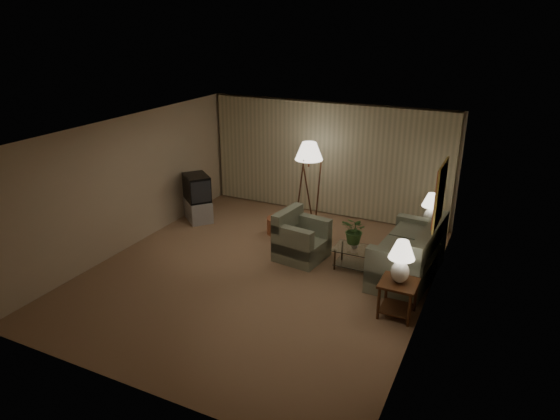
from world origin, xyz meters
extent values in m
plane|color=#9A6D55|center=(0.00, 0.00, 0.00)|extent=(7.00, 7.00, 0.00)
cube|color=#C4B297|center=(0.00, 3.50, 1.35)|extent=(6.00, 0.04, 2.70)
cube|color=#C4B297|center=(-3.00, 0.00, 1.35)|extent=(0.04, 7.00, 2.70)
cube|color=#C4B297|center=(3.00, 0.00, 1.35)|extent=(0.04, 7.00, 2.70)
cube|color=white|center=(0.00, 0.00, 2.70)|extent=(6.00, 7.00, 0.04)
cube|color=beige|center=(0.00, 3.42, 1.35)|extent=(5.85, 0.12, 2.65)
cube|color=gold|center=(2.98, 0.80, 1.75)|extent=(0.03, 0.90, 1.10)
cube|color=#B22920|center=(2.95, 0.80, 1.75)|extent=(0.02, 0.80, 1.00)
cube|color=gray|center=(2.50, 1.02, 0.22)|extent=(2.04, 1.24, 0.44)
cube|color=gray|center=(0.46, 0.88, 0.20)|extent=(1.14, 1.10, 0.40)
cube|color=#3C2010|center=(2.65, -0.33, 0.58)|extent=(0.58, 0.58, 0.04)
cube|color=#3C2010|center=(2.65, -0.33, 0.12)|extent=(0.49, 0.49, 0.02)
cylinder|color=#3C2010|center=(2.41, -0.57, 0.28)|extent=(0.05, 0.05, 0.56)
cylinder|color=#3C2010|center=(2.41, -0.09, 0.28)|extent=(0.05, 0.05, 0.56)
cylinder|color=#3C2010|center=(2.89, -0.57, 0.28)|extent=(0.05, 0.05, 0.56)
cylinder|color=#3C2010|center=(2.89, -0.09, 0.28)|extent=(0.05, 0.05, 0.56)
cube|color=#3C2010|center=(2.65, 2.27, 0.58)|extent=(0.48, 0.41, 0.04)
cube|color=#3C2010|center=(2.65, 2.27, 0.12)|extent=(0.41, 0.34, 0.02)
cylinder|color=#3C2010|center=(2.46, 2.12, 0.28)|extent=(0.05, 0.05, 0.56)
cylinder|color=#3C2010|center=(2.46, 2.42, 0.28)|extent=(0.05, 0.05, 0.56)
cylinder|color=#3C2010|center=(2.84, 2.12, 0.28)|extent=(0.05, 0.05, 0.56)
cylinder|color=#3C2010|center=(2.84, 2.42, 0.28)|extent=(0.05, 0.05, 0.56)
ellipsoid|color=silver|center=(2.65, -0.33, 0.78)|extent=(0.29, 0.29, 0.36)
cylinder|color=silver|center=(2.65, -0.33, 1.00)|extent=(0.03, 0.03, 0.08)
cone|color=white|center=(2.65, -0.33, 1.17)|extent=(0.41, 0.41, 0.29)
ellipsoid|color=silver|center=(2.65, 2.27, 0.77)|extent=(0.27, 0.27, 0.33)
cylinder|color=silver|center=(2.65, 2.27, 0.97)|extent=(0.03, 0.03, 0.08)
cone|color=white|center=(2.65, 2.27, 1.12)|extent=(0.38, 0.38, 0.27)
cube|color=silver|center=(1.67, 0.92, 0.41)|extent=(1.05, 0.57, 0.02)
cube|color=silver|center=(1.67, 0.92, 0.10)|extent=(0.97, 0.50, 0.01)
cylinder|color=#3C2A18|center=(1.22, 0.70, 0.20)|extent=(0.04, 0.04, 0.40)
cylinder|color=#3C2A18|center=(1.22, 1.13, 0.20)|extent=(0.04, 0.04, 0.40)
cylinder|color=#3C2A18|center=(2.13, 0.70, 0.20)|extent=(0.04, 0.04, 0.40)
cylinder|color=#3C2A18|center=(2.13, 1.13, 0.20)|extent=(0.04, 0.04, 0.40)
cube|color=#A2A2A5|center=(-2.55, 1.68, 0.25)|extent=(1.29, 1.29, 0.50)
cube|color=black|center=(-2.55, 1.68, 0.80)|extent=(1.19, 1.19, 0.60)
cylinder|color=#3C2010|center=(-0.13, 2.60, 1.51)|extent=(0.04, 0.04, 0.28)
cone|color=white|center=(-0.13, 2.60, 1.73)|extent=(0.62, 0.62, 0.39)
cylinder|color=brown|center=(-0.47, 1.79, 0.18)|extent=(0.64, 0.64, 0.37)
imported|color=white|center=(1.52, 0.92, 0.49)|extent=(0.17, 0.17, 0.14)
imported|color=#3E6C30|center=(1.52, 0.92, 0.82)|extent=(0.60, 0.56, 0.54)
imported|color=olive|center=(1.92, 0.82, 0.42)|extent=(0.20, 0.25, 0.02)
camera|label=1|loc=(3.95, -7.37, 4.50)|focal=32.00mm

